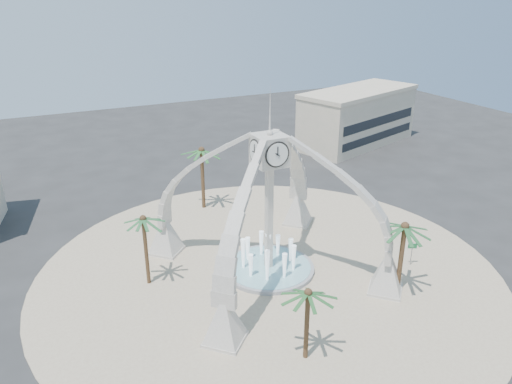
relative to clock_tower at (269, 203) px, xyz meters
name	(u,v)px	position (x,y,z in m)	size (l,w,h in m)	color
ground	(268,270)	(0.00, 0.00, -6.49)	(140.00, 140.00, 0.00)	#282828
plaza	(268,270)	(0.00, 0.00, -6.46)	(40.00, 40.00, 0.06)	#BAAC8A
clock_tower	(269,203)	(0.00, 0.00, 0.00)	(17.94, 17.94, 16.30)	beige
fountain	(268,267)	(0.00, 0.00, -6.20)	(8.00, 8.00, 3.62)	#9C9C9F
building_ne	(358,117)	(30.00, 28.00, -2.18)	(21.87, 14.17, 8.60)	#BAAE91
palm_east	(405,227)	(7.97, -7.49, -0.65)	(4.44, 4.44, 6.71)	brown
palm_west	(143,220)	(-9.95, 2.57, -0.59)	(4.11, 4.11, 6.65)	brown
palm_north	(201,151)	(-0.37, 15.15, 0.20)	(5.11, 5.11, 7.61)	brown
palm_south	(308,294)	(-2.87, -10.97, -1.42)	(4.25, 4.25, 5.79)	brown
street_sign	(412,249)	(11.79, -4.77, -4.82)	(0.79, 0.37, 2.34)	slate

